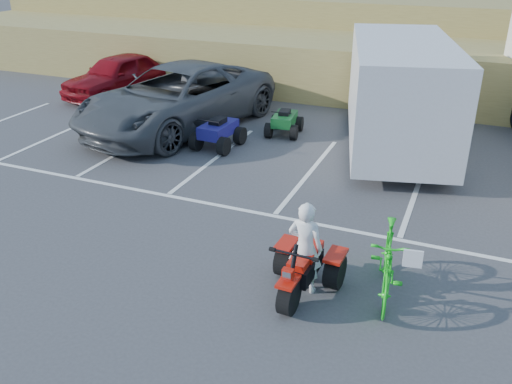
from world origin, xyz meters
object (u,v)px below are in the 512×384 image
at_px(grey_pickup, 177,98).
at_px(cargo_trailer, 400,92).
at_px(green_dirt_bike, 388,262).
at_px(red_car, 118,75).
at_px(rider, 305,247).
at_px(quad_atv_blue, 219,147).
at_px(quad_atv_green, 284,134).
at_px(red_trike_atv, 300,293).

relative_size(grey_pickup, cargo_trailer, 1.02).
relative_size(green_dirt_bike, red_car, 0.46).
xyz_separation_m(rider, grey_pickup, (-6.42, 6.87, 0.14)).
bearing_deg(red_car, quad_atv_blue, -19.73).
height_order(rider, red_car, rider).
bearing_deg(quad_atv_green, cargo_trailer, -5.69).
relative_size(red_trike_atv, rider, 0.97).
bearing_deg(quad_atv_blue, red_car, 152.19).
xyz_separation_m(grey_pickup, quad_atv_blue, (1.97, -1.12, -0.97)).
bearing_deg(red_trike_atv, green_dirt_bike, 24.78).
relative_size(green_dirt_bike, cargo_trailer, 0.30).
bearing_deg(quad_atv_green, rider, -75.10).
bearing_deg(rider, quad_atv_green, -65.69).
bearing_deg(quad_atv_green, green_dirt_bike, -65.71).
bearing_deg(green_dirt_bike, red_trike_atv, -165.74).
height_order(red_trike_atv, grey_pickup, grey_pickup).
distance_m(red_trike_atv, green_dirt_bike, 1.56).
distance_m(red_trike_atv, grey_pickup, 9.55).
height_order(grey_pickup, quad_atv_green, grey_pickup).
relative_size(rider, cargo_trailer, 0.24).
height_order(red_trike_atv, green_dirt_bike, green_dirt_bike).
bearing_deg(cargo_trailer, green_dirt_bike, -95.81).
distance_m(grey_pickup, cargo_trailer, 6.74).
xyz_separation_m(rider, cargo_trailer, (0.25, 7.65, 0.80)).
bearing_deg(cargo_trailer, red_trike_atv, -106.05).
bearing_deg(grey_pickup, red_trike_atv, -34.90).
xyz_separation_m(red_trike_atv, cargo_trailer, (0.25, 7.80, 1.63)).
distance_m(red_car, cargo_trailer, 10.92).
bearing_deg(grey_pickup, green_dirt_bike, -27.22).
distance_m(green_dirt_bike, cargo_trailer, 7.39).
bearing_deg(red_trike_atv, grey_pickup, 134.55).
height_order(green_dirt_bike, quad_atv_blue, green_dirt_bike).
bearing_deg(red_trike_atv, quad_atv_green, 113.89).
bearing_deg(red_car, green_dirt_bike, -25.80).
bearing_deg(cargo_trailer, red_car, 156.41).
relative_size(green_dirt_bike, quad_atv_green, 1.61).
distance_m(green_dirt_bike, grey_pickup, 10.08).
xyz_separation_m(red_trike_atv, quad_atv_blue, (-4.45, 5.90, 0.00)).
distance_m(rider, quad_atv_green, 8.20).
bearing_deg(red_car, quad_atv_green, -2.58).
height_order(grey_pickup, quad_atv_blue, grey_pickup).
distance_m(grey_pickup, quad_atv_green, 3.54).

